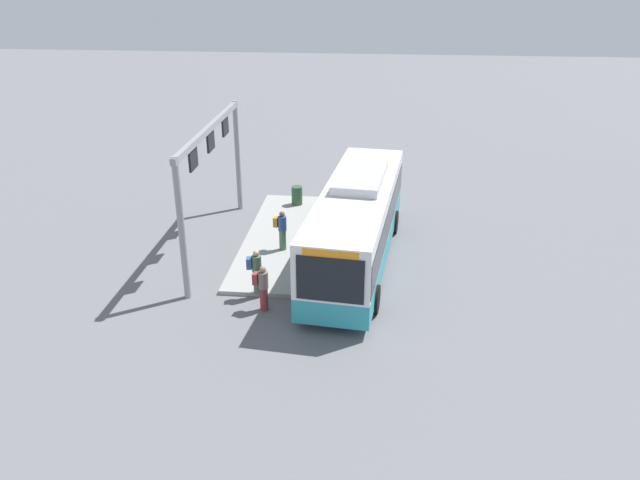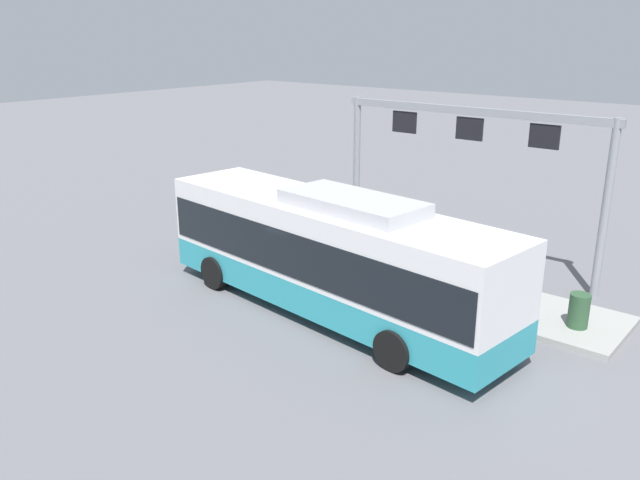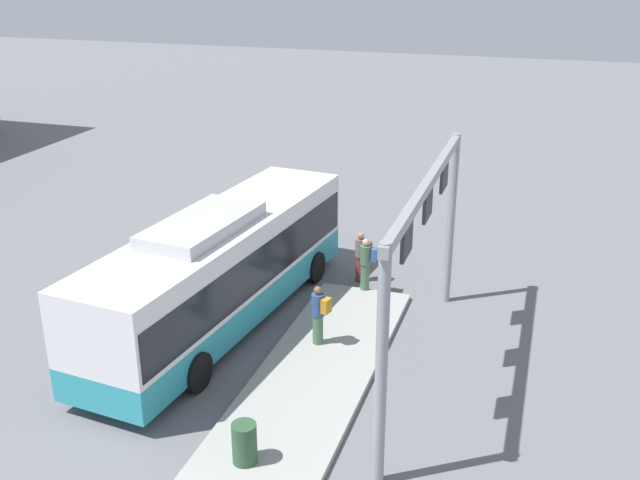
# 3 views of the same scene
# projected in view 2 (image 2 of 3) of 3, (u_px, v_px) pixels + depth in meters

# --- Properties ---
(ground_plane) EXTENTS (120.00, 120.00, 0.00)m
(ground_plane) POSITION_uv_depth(u_px,v_px,m) (329.00, 312.00, 17.95)
(ground_plane) COLOR slate
(platform_curb) EXTENTS (10.00, 2.80, 0.16)m
(platform_curb) POSITION_uv_depth(u_px,v_px,m) (448.00, 290.00, 19.29)
(platform_curb) COLOR #9E9E99
(platform_curb) RESTS_ON ground
(bus_main) EXTENTS (11.15, 3.65, 3.46)m
(bus_main) POSITION_uv_depth(u_px,v_px,m) (329.00, 251.00, 17.39)
(bus_main) COLOR teal
(bus_main) RESTS_ON ground
(person_boarding) EXTENTS (0.38, 0.56, 1.67)m
(person_boarding) POSITION_uv_depth(u_px,v_px,m) (320.00, 228.00, 21.99)
(person_boarding) COLOR #476B4C
(person_boarding) RESTS_ON platform_curb
(person_waiting_near) EXTENTS (0.38, 0.56, 1.67)m
(person_waiting_near) POSITION_uv_depth(u_px,v_px,m) (293.00, 230.00, 22.28)
(person_waiting_near) COLOR maroon
(person_waiting_near) RESTS_ON ground
(person_waiting_mid) EXTENTS (0.43, 0.58, 1.67)m
(person_waiting_mid) POSITION_uv_depth(u_px,v_px,m) (407.00, 253.00, 19.51)
(person_waiting_mid) COLOR #476B4C
(person_waiting_mid) RESTS_ON platform_curb
(platform_sign_gantry) EXTENTS (9.09, 0.24, 5.20)m
(platform_sign_gantry) POSITION_uv_depth(u_px,v_px,m) (468.00, 153.00, 20.49)
(platform_sign_gantry) COLOR gray
(platform_sign_gantry) RESTS_ON ground
(trash_bin) EXTENTS (0.52, 0.52, 0.90)m
(trash_bin) POSITION_uv_depth(u_px,v_px,m) (579.00, 311.00, 16.59)
(trash_bin) COLOR #2D5133
(trash_bin) RESTS_ON platform_curb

